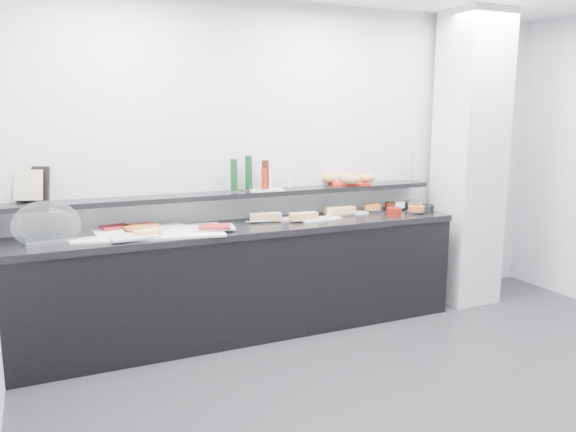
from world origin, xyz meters
name	(u,v)px	position (x,y,z in m)	size (l,w,h in m)	color
ground	(452,411)	(0.00, 0.00, 0.00)	(5.00, 5.00, 0.00)	#2D2D30
back_wall	(309,163)	(0.00, 2.00, 1.35)	(5.00, 0.02, 2.70)	silver
column	(469,160)	(1.50, 1.65, 1.35)	(0.50, 0.50, 2.70)	silver
buffet_cabinet	(248,282)	(-0.70, 1.70, 0.42)	(3.60, 0.60, 0.85)	black
counter_top	(247,228)	(-0.70, 1.70, 0.88)	(3.62, 0.62, 0.05)	black
wall_shelf	(239,194)	(-0.70, 1.88, 1.13)	(3.60, 0.25, 0.04)	black
cloche_base	(59,238)	(-2.09, 1.74, 0.92)	(0.46, 0.30, 0.04)	silver
cloche_dome	(47,225)	(-2.17, 1.70, 1.03)	(0.46, 0.30, 0.34)	silver
linen_runner	(150,233)	(-1.47, 1.71, 0.91)	(1.08, 0.51, 0.01)	silver
platter_meat_a	(99,231)	(-1.82, 1.85, 0.92)	(0.33, 0.22, 0.01)	white
food_meat_a	(115,227)	(-1.70, 1.86, 0.94)	(0.20, 0.13, 0.02)	maroon
platter_salmon	(163,227)	(-1.35, 1.80, 0.92)	(0.34, 0.23, 0.01)	white
food_salmon	(140,226)	(-1.52, 1.81, 0.94)	(0.25, 0.16, 0.02)	orange
platter_cheese	(134,236)	(-1.61, 1.55, 0.92)	(0.33, 0.22, 0.01)	silver
food_cheese	(148,232)	(-1.50, 1.59, 0.94)	(0.19, 0.12, 0.02)	#E4B458
platter_meat_b	(213,228)	(-1.00, 1.61, 0.92)	(0.32, 0.21, 0.01)	silver
food_meat_b	(214,227)	(-1.01, 1.57, 0.94)	(0.23, 0.15, 0.02)	maroon
sandwich_plate_left	(273,220)	(-0.43, 1.81, 0.91)	(0.37, 0.16, 0.01)	silver
sandwich_food_left	(265,217)	(-0.51, 1.77, 0.94)	(0.26, 0.10, 0.06)	tan
tongs_left	(255,222)	(-0.62, 1.73, 0.92)	(0.01, 0.01, 0.16)	#A8AAAF
sandwich_plate_mid	(320,219)	(-0.06, 1.67, 0.91)	(0.35, 0.15, 0.01)	silver
sandwich_food_mid	(304,216)	(-0.22, 1.65, 0.94)	(0.23, 0.09, 0.06)	tan
tongs_mid	(316,219)	(-0.12, 1.61, 0.92)	(0.01, 0.01, 0.16)	silver
sandwich_plate_right	(349,213)	(0.31, 1.82, 0.91)	(0.33, 0.14, 0.01)	white
sandwich_food_right	(340,210)	(0.20, 1.79, 0.94)	(0.27, 0.10, 0.06)	tan
tongs_right	(333,215)	(0.10, 1.73, 0.92)	(0.01, 0.01, 0.16)	#AFB0B6
bowl_glass_fruit	(373,209)	(0.54, 1.79, 0.94)	(0.16, 0.16, 0.07)	white
fill_glass_fruit	(372,207)	(0.56, 1.82, 0.95)	(0.14, 0.14, 0.05)	orange
bowl_black_jam	(401,205)	(0.88, 1.84, 0.94)	(0.12, 0.12, 0.07)	black
fill_black_jam	(390,205)	(0.76, 1.83, 0.95)	(0.10, 0.10, 0.05)	#5A1F0C
bowl_glass_cream	(415,205)	(1.04, 1.83, 0.94)	(0.20, 0.20, 0.07)	silver
fill_glass_cream	(398,205)	(0.84, 1.83, 0.95)	(0.14, 0.14, 0.05)	white
bowl_red_jam	(394,212)	(0.62, 1.57, 0.94)	(0.13, 0.13, 0.07)	maroon
fill_red_jam	(393,210)	(0.62, 1.59, 0.95)	(0.10, 0.10, 0.05)	#5B0D12
bowl_glass_salmon	(422,209)	(0.93, 1.58, 0.94)	(0.15, 0.15, 0.07)	silver
fill_glass_salmon	(416,208)	(0.87, 1.58, 0.95)	(0.14, 0.14, 0.05)	#CE5B32
bowl_black_fruit	(428,209)	(1.00, 1.59, 0.94)	(0.11, 0.11, 0.07)	black
fill_black_fruit	(417,208)	(0.90, 1.62, 0.95)	(0.09, 0.09, 0.05)	orange
framed_print	(33,184)	(-2.24, 1.98, 1.28)	(0.24, 0.02, 0.26)	black
print_art	(28,185)	(-2.27, 1.94, 1.28)	(0.21, 0.00, 0.22)	beige
condiment_tray	(266,190)	(-0.47, 1.86, 1.16)	(0.28, 0.17, 0.01)	silver
bottle_green_a	(234,175)	(-0.74, 1.87, 1.29)	(0.06, 0.06, 0.26)	#103C1C
bottle_brown	(265,175)	(-0.47, 1.87, 1.28)	(0.06, 0.06, 0.24)	#3A1C0A
bottle_green_b	(249,172)	(-0.60, 1.91, 1.30)	(0.06, 0.06, 0.28)	#103B1C
bottle_hot	(264,179)	(-0.50, 1.82, 1.25)	(0.05, 0.05, 0.18)	red
shaker_salt	(269,184)	(-0.43, 1.90, 1.20)	(0.03, 0.03, 0.07)	white
shaker_pepper	(290,184)	(-0.25, 1.86, 1.20)	(0.03, 0.03, 0.07)	white
bread_tray	(349,184)	(0.36, 1.91, 1.16)	(0.34, 0.24, 0.02)	maroon
bread_roll_nw	(330,178)	(0.19, 1.97, 1.21)	(0.13, 0.08, 0.08)	#BC8947
bread_roll_n	(345,177)	(0.36, 1.99, 1.21)	(0.12, 0.07, 0.08)	tan
bread_roll_sw	(349,180)	(0.29, 1.80, 1.21)	(0.14, 0.09, 0.08)	#AD6F42
bread_roll_s	(353,180)	(0.32, 1.78, 1.21)	(0.15, 0.09, 0.08)	#B57145
bread_roll_midw	(351,179)	(0.34, 1.84, 1.21)	(0.12, 0.08, 0.08)	tan
bread_roll_mide	(367,178)	(0.51, 1.85, 1.21)	(0.16, 0.10, 0.08)	#BD7D48
carafe	(416,166)	(1.05, 1.85, 1.30)	(0.09, 0.09, 0.30)	silver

